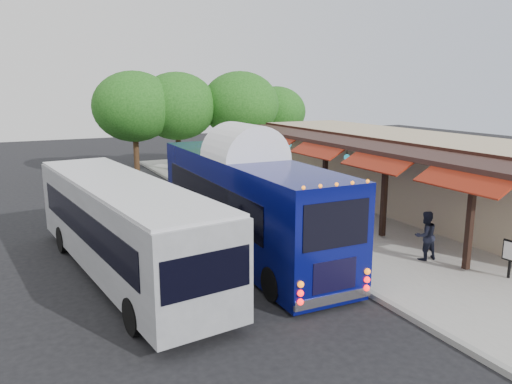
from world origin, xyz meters
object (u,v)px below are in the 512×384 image
ped_d (221,171)px  ped_a (333,235)px  ped_c (243,184)px  coach_bus (245,198)px  ped_b (425,236)px  city_bus (122,224)px  sign_board (511,253)px

ped_d → ped_a: bearing=97.0°
ped_a → ped_d: bearing=78.7°
ped_a → ped_c: bearing=80.5°
coach_bus → ped_b: (4.85, -3.94, -0.99)m
coach_bus → ped_d: coach_bus is taller
ped_b → ped_c: size_ratio=0.85×
city_bus → ped_b: 9.95m
city_bus → ped_d: bearing=47.8°
ped_a → ped_d: (1.54, 13.62, -0.02)m
coach_bus → ped_a: 3.46m
coach_bus → ped_d: 11.61m
city_bus → ped_c: city_bus is taller
ped_a → coach_bus: bearing=123.2°
coach_bus → ped_c: bearing=66.5°
coach_bus → city_bus: 4.49m
city_bus → ped_c: (7.21, 6.60, -0.55)m
ped_b → ped_c: ped_c is taller
coach_bus → sign_board: coach_bus is taller
coach_bus → ped_c: coach_bus is taller
ped_a → ped_b: (2.80, -1.33, -0.04)m
ped_c → sign_board: size_ratio=1.65×
ped_b → coach_bus: bearing=-34.6°
city_bus → ped_a: (6.50, -2.14, -0.65)m
ped_b → sign_board: 2.64m
ped_c → coach_bus: bearing=35.1°
city_bus → sign_board: city_bus is taller
city_bus → ped_a: size_ratio=6.54×
ped_a → sign_board: 5.39m
coach_bus → ped_b: bearing=-38.4°
coach_bus → sign_board: (5.93, -6.35, -1.02)m
ped_c → ped_a: bearing=54.6°
city_bus → sign_board: (10.38, -5.88, -0.72)m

